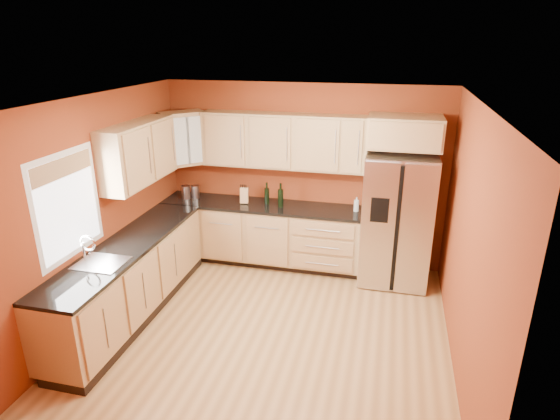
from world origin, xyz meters
name	(u,v)px	position (x,y,z in m)	size (l,w,h in m)	color
floor	(268,332)	(0.00, 0.00, 0.00)	(4.00, 4.00, 0.00)	#9A6B3B
ceiling	(265,101)	(0.00, 0.00, 2.60)	(4.00, 4.00, 0.00)	silver
wall_back	(303,176)	(0.00, 2.00, 1.30)	(4.00, 0.04, 2.60)	maroon
wall_front	(188,340)	(0.00, -2.00, 1.30)	(4.00, 0.04, 2.60)	maroon
wall_left	(98,211)	(-2.00, 0.00, 1.30)	(0.04, 4.00, 2.60)	maroon
wall_right	(469,246)	(2.00, 0.00, 1.30)	(0.04, 4.00, 2.60)	maroon
base_cabinets_back	(262,235)	(-0.55, 1.70, 0.44)	(2.90, 0.60, 0.88)	#A57850
base_cabinets_left	(130,281)	(-1.70, 0.00, 0.44)	(0.60, 2.80, 0.88)	#A57850
countertop_back	(261,206)	(-0.55, 1.69, 0.90)	(2.90, 0.62, 0.04)	black
countertop_left	(127,246)	(-1.69, 0.00, 0.90)	(0.62, 2.80, 0.04)	black
upper_cabinets_back	(284,141)	(-0.25, 1.83, 1.83)	(2.30, 0.33, 0.75)	#A57850
upper_cabinets_left	(139,153)	(-1.83, 0.72, 1.83)	(0.33, 1.35, 0.75)	#A57850
corner_upper_cabinet	(184,138)	(-1.67, 1.67, 1.83)	(0.62, 0.33, 0.75)	#A57850
over_fridge_cabinet	(405,132)	(1.35, 1.70, 2.05)	(0.92, 0.60, 0.40)	#A57850
refrigerator	(397,219)	(1.35, 1.62, 0.89)	(0.90, 0.75, 1.78)	#A6A6AB
window	(68,205)	(-1.98, -0.50, 1.55)	(0.03, 0.90, 1.00)	white
sink_faucet	(99,251)	(-1.69, -0.50, 1.07)	(0.50, 0.42, 0.30)	silver
canister_left	(195,192)	(-1.57, 1.73, 1.02)	(0.12, 0.12, 0.20)	#A6A6AB
canister_right	(186,192)	(-1.70, 1.67, 1.02)	(0.12, 0.12, 0.20)	#A6A6AB
wine_bottle_a	(267,193)	(-0.48, 1.74, 1.08)	(0.07, 0.07, 0.32)	black
wine_bottle_b	(281,195)	(-0.25, 1.66, 1.09)	(0.08, 0.08, 0.35)	black
knife_block	(244,195)	(-0.80, 1.70, 1.03)	(0.11, 0.10, 0.23)	tan
soap_dispenser	(356,204)	(0.80, 1.73, 1.02)	(0.07, 0.07, 0.20)	silver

